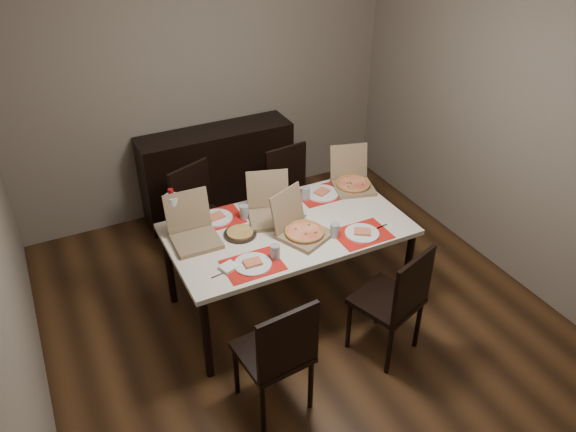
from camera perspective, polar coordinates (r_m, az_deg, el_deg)
The scene contains 20 objects.
ground at distance 4.59m, azimuth 1.18°, elevation -10.17°, with size 3.80×4.00×0.02m, color #482B16.
room_walls at distance 3.99m, azimuth -1.48°, elevation 12.48°, with size 3.84×4.02×2.62m.
sideboard at distance 5.67m, azimuth -7.15°, elevation 4.45°, with size 1.50×0.40×0.90m, color black.
dining_table at distance 4.28m, azimuth 0.00°, elevation -1.87°, with size 1.80×1.00×0.75m.
chair_near_left at distance 3.60m, azimuth -1.00°, elevation -13.70°, with size 0.46×0.46×0.93m.
chair_near_right at distance 4.03m, azimuth 10.89°, elevation -8.26°, with size 0.53×0.53×0.93m.
chair_far_left at distance 4.91m, azimuth -8.84°, elevation 0.28°, with size 0.55×0.55×0.93m.
chair_far_right at distance 5.14m, azimuth 0.50°, elevation 2.34°, with size 0.46×0.46×0.93m.
setting_near_left at distance 3.87m, azimuth -3.31°, elevation -4.64°, with size 0.51×0.30×0.11m.
setting_near_right at distance 4.18m, azimuth 6.80°, elevation -1.68°, with size 0.48×0.30×0.11m.
setting_far_left at distance 4.36m, azimuth -6.85°, elevation -0.08°, with size 0.49×0.30×0.11m.
setting_far_right at distance 4.64m, azimuth 3.06°, elevation 2.31°, with size 0.46×0.30×0.11m.
napkin_loose at distance 4.19m, azimuth 1.64°, elevation -1.57°, with size 0.12×0.11×0.02m, color white.
pizza_box_center at distance 4.13m, azimuth 1.35°, elevation -1.36°, with size 0.45×0.47×0.33m.
pizza_box_right at distance 4.77m, azimuth 6.54°, elevation 3.54°, with size 0.41×0.43×0.32m.
pizza_box_left at distance 4.14m, azimuth -9.55°, elevation -1.71°, with size 0.34×0.37×0.33m.
pizza_box_extra at distance 4.34m, azimuth -1.84°, elevation 0.56°, with size 0.42×0.44×0.33m.
faina_plate at distance 4.17m, azimuth -4.89°, elevation -1.76°, with size 0.25×0.25×0.03m.
dip_bowl at distance 4.39m, azimuth 1.09°, elevation 0.34°, with size 0.13×0.13×0.03m, color white.
soda_bottle at distance 4.22m, azimuth -11.56°, elevation 0.30°, with size 0.12×0.12×0.35m.
Camera 1 is at (-1.58, -2.96, 3.13)m, focal length 35.00 mm.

